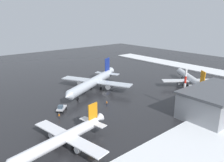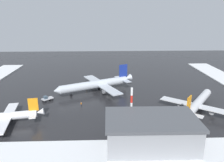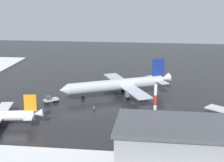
{
  "view_description": "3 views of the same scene",
  "coord_description": "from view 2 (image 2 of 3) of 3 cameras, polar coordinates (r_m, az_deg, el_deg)",
  "views": [
    {
      "loc": [
        -56.98,
        -73.34,
        30.91
      ],
      "look_at": [
        0.24,
        -5.44,
        4.56
      ],
      "focal_mm": 35.0,
      "sensor_mm": 36.0,
      "label": 1
    },
    {
      "loc": [
        -1.89,
        -97.61,
        35.54
      ],
      "look_at": [
        1.78,
        1.55,
        5.02
      ],
      "focal_mm": 35.0,
      "sensor_mm": 36.0,
      "label": 2
    },
    {
      "loc": [
        5.45,
        -110.51,
        35.18
      ],
      "look_at": [
        -7.83,
        -0.51,
        5.29
      ],
      "focal_mm": 55.0,
      "sensor_mm": 36.0,
      "label": 3
    }
  ],
  "objects": [
    {
      "name": "airplane_far_rear",
      "position": [
        82.29,
        -27.03,
        -8.33
      ],
      "size": [
        28.63,
        23.92,
        8.53
      ],
      "rotation": [
        0.0,
        0.0,
        3.32
      ],
      "color": "white",
      "rests_on": "ground_plane"
    },
    {
      "name": "ground_crew_mid_apron",
      "position": [
        88.95,
        -8.06,
        -5.95
      ],
      "size": [
        0.36,
        0.36,
        1.71
      ],
      "rotation": [
        0.0,
        0.0,
        6.11
      ],
      "color": "black",
      "rests_on": "ground_plane"
    },
    {
      "name": "ground_crew_beside_wing",
      "position": [
        108.01,
        -6.75,
        -1.69
      ],
      "size": [
        0.36,
        0.36,
        1.71
      ],
      "rotation": [
        0.0,
        0.0,
        0.44
      ],
      "color": "black",
      "rests_on": "ground_plane"
    },
    {
      "name": "ground_plane",
      "position": [
        103.89,
        -0.95,
        -2.91
      ],
      "size": [
        240.0,
        240.0,
        0.0
      ],
      "primitive_type": "plane",
      "color": "#232326"
    },
    {
      "name": "antenna_mast",
      "position": [
        68.33,
        5.05,
        -7.49
      ],
      "size": [
        0.7,
        0.7,
        14.38
      ],
      "color": "red",
      "rests_on": "ground_plane"
    },
    {
      "name": "pushback_tug",
      "position": [
        96.82,
        -16.63,
        -4.38
      ],
      "size": [
        4.87,
        4.74,
        2.5
      ],
      "rotation": [
        0.0,
        0.0,
        3.89
      ],
      "color": "silver",
      "rests_on": "ground_plane"
    },
    {
      "name": "cargo_hangar",
      "position": [
        62.61,
        10.11,
        -12.98
      ],
      "size": [
        25.21,
        15.35,
        8.8
      ],
      "rotation": [
        0.0,
        0.0,
        -0.01
      ],
      "color": "gray",
      "rests_on": "ground_plane"
    },
    {
      "name": "ground_crew_near_tug",
      "position": [
        93.89,
        -19.08,
        -5.5
      ],
      "size": [
        0.36,
        0.36,
        1.71
      ],
      "rotation": [
        0.0,
        0.0,
        2.35
      ],
      "color": "black",
      "rests_on": "ground_plane"
    },
    {
      "name": "snow_bank_far",
      "position": [
        59.28,
        0.13,
        -19.43
      ],
      "size": [
        152.0,
        16.0,
        0.51
      ],
      "primitive_type": "cube",
      "color": "white",
      "rests_on": "ground_plane"
    },
    {
      "name": "airplane_parked_starboard",
      "position": [
        102.92,
        -4.05,
        -0.86
      ],
      "size": [
        36.94,
        31.44,
        11.78
      ],
      "rotation": [
        0.0,
        0.0,
        3.6
      ],
      "color": "silver",
      "rests_on": "ground_plane"
    },
    {
      "name": "airplane_foreground_jet",
      "position": [
        89.1,
        21.49,
        -5.43
      ],
      "size": [
        24.61,
        27.57,
        9.75
      ],
      "rotation": [
        0.0,
        0.0,
        0.91
      ],
      "color": "silver",
      "rests_on": "ground_plane"
    }
  ]
}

